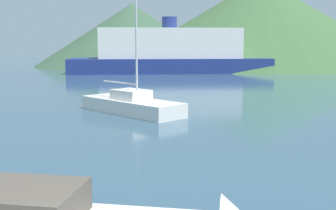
{
  "coord_description": "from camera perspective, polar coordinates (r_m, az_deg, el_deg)",
  "views": [
    {
      "loc": [
        1.93,
        -4.72,
        3.92
      ],
      "look_at": [
        -0.41,
        14.0,
        1.2
      ],
      "focal_mm": 45.0,
      "sensor_mm": 36.0,
      "label": 1
    }
  ],
  "objects": [
    {
      "name": "sailboat_inner",
      "position": [
        24.3,
        -5.0,
        0.11
      ],
      "size": [
        6.77,
        6.0,
        7.38
      ],
      "rotation": [
        0.0,
        0.0,
        -0.67
      ],
      "color": "white",
      "rests_on": "ground_plane"
    },
    {
      "name": "ferry_distant",
      "position": [
        59.66,
        0.19,
        7.05
      ],
      "size": [
        28.82,
        13.91,
        7.72
      ],
      "rotation": [
        0.0,
        0.0,
        0.21
      ],
      "color": "navy",
      "rests_on": "ground_plane"
    },
    {
      "name": "hill_west",
      "position": [
        79.01,
        -4.87,
        9.44
      ],
      "size": [
        35.4,
        35.4,
        11.33
      ],
      "color": "#38563D",
      "rests_on": "ground_plane"
    },
    {
      "name": "hill_central",
      "position": [
        84.24,
        12.23,
        10.92
      ],
      "size": [
        55.38,
        55.38,
        16.35
      ],
      "color": "#3D6038",
      "rests_on": "ground_plane"
    }
  ]
}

